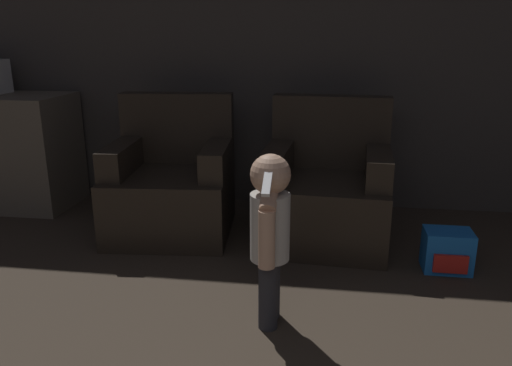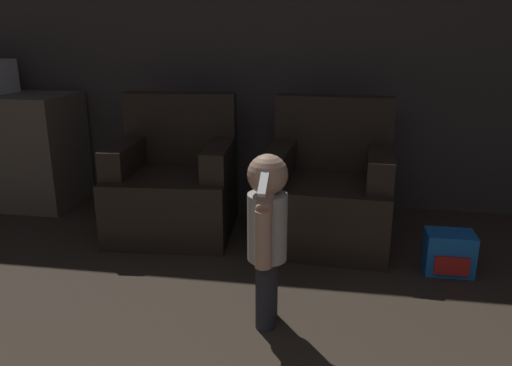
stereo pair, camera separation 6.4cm
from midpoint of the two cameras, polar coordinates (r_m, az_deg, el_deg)
wall_back at (r=4.07m, az=3.51°, el=15.51°), size 8.40×0.05×2.60m
armchair_left at (r=3.64m, az=-10.04°, el=-0.25°), size 0.89×0.87×0.97m
armchair_right at (r=3.46m, az=7.49°, el=-1.00°), size 0.88×0.85×0.97m
person_toddler at (r=2.36m, az=0.80°, el=-5.09°), size 0.19×0.34×0.86m
toy_backpack at (r=3.24m, az=20.48°, el=-7.28°), size 0.28×0.22×0.25m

